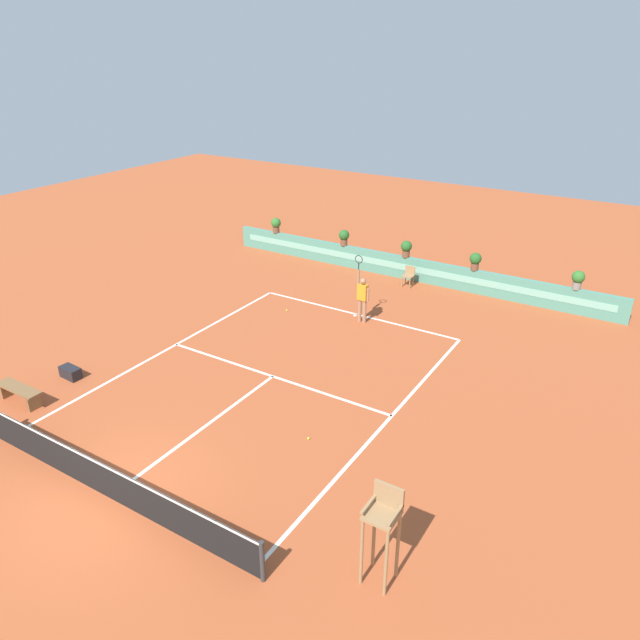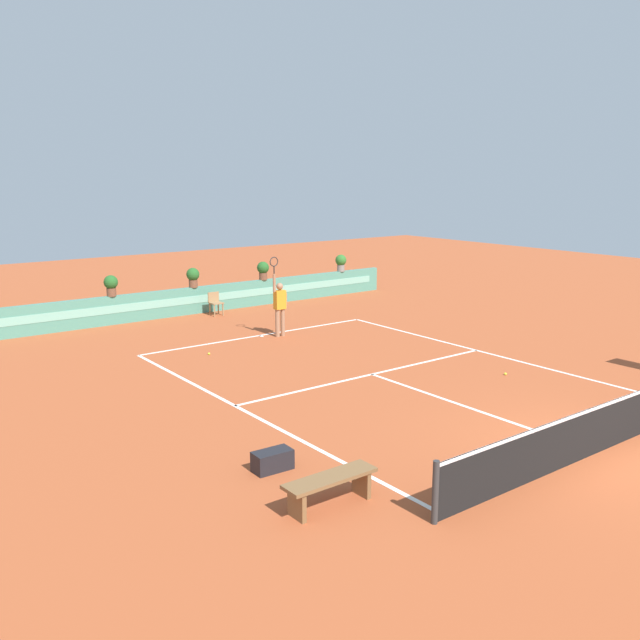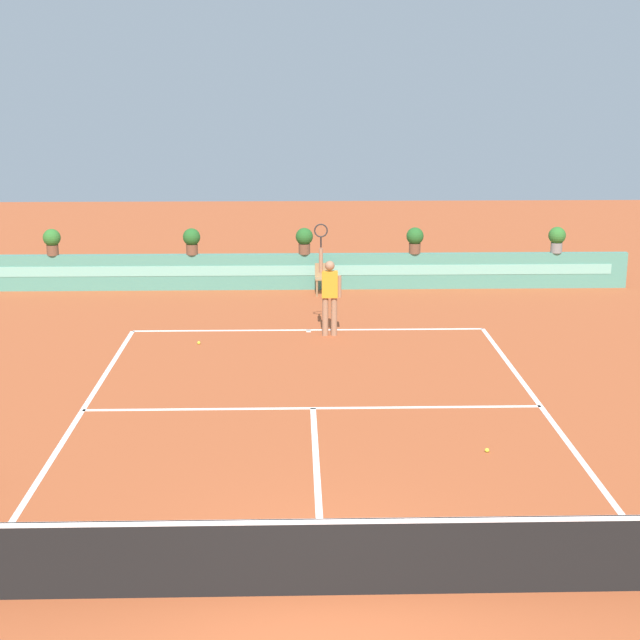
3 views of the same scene
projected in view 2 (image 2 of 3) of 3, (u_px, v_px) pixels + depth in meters
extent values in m
plane|color=#A84C28|center=(382.00, 378.00, 17.48)|extent=(60.00, 60.00, 0.00)
cube|color=white|center=(260.00, 335.00, 22.07)|extent=(8.22, 0.10, 0.01)
cube|color=white|center=(372.00, 374.00, 17.80)|extent=(8.22, 0.10, 0.01)
cube|color=white|center=(467.00, 407.00, 15.30)|extent=(0.10, 6.40, 0.01)
cube|color=white|center=(245.00, 411.00, 15.01)|extent=(0.10, 11.89, 0.01)
cube|color=white|center=(488.00, 353.00, 19.87)|extent=(0.10, 11.89, 0.01)
cube|color=white|center=(261.00, 336.00, 22.00)|extent=(0.10, 0.20, 0.01)
cylinder|color=#333333|center=(435.00, 492.00, 10.10)|extent=(0.10, 0.10, 1.00)
cube|color=black|center=(600.00, 428.00, 12.71)|extent=(8.82, 0.02, 0.95)
cube|color=white|center=(602.00, 406.00, 12.62)|extent=(8.82, 0.03, 0.06)
cube|color=#4C8E7A|center=(195.00, 300.00, 25.48)|extent=(18.00, 0.20, 1.00)
cube|color=#7ABCA8|center=(196.00, 299.00, 25.39)|extent=(17.10, 0.01, 0.28)
cylinder|color=#99754C|center=(214.00, 311.00, 24.94)|extent=(0.05, 0.05, 0.45)
cylinder|color=#99754C|center=(223.00, 310.00, 25.15)|extent=(0.05, 0.05, 0.45)
cylinder|color=#99754C|center=(210.00, 309.00, 25.22)|extent=(0.05, 0.05, 0.45)
cylinder|color=#99754C|center=(218.00, 308.00, 25.42)|extent=(0.05, 0.05, 0.45)
cube|color=#99754C|center=(216.00, 303.00, 25.13)|extent=(0.44, 0.44, 0.04)
cube|color=#99754C|center=(213.00, 297.00, 25.25)|extent=(0.44, 0.04, 0.36)
cube|color=brown|center=(297.00, 505.00, 10.30)|extent=(0.08, 0.40, 0.45)
cube|color=brown|center=(361.00, 482.00, 11.05)|extent=(0.08, 0.40, 0.45)
cube|color=brown|center=(330.00, 478.00, 10.62)|extent=(1.60, 0.44, 0.06)
cube|color=black|center=(272.00, 460.00, 12.00)|extent=(0.72, 0.39, 0.36)
cylinder|color=#9E7051|center=(283.00, 322.00, 21.94)|extent=(0.14, 0.14, 0.90)
cylinder|color=#9E7051|center=(277.00, 323.00, 21.83)|extent=(0.14, 0.14, 0.90)
cube|color=orange|center=(280.00, 300.00, 21.73)|extent=(0.36, 0.23, 0.60)
sphere|color=#9E7051|center=(280.00, 286.00, 21.64)|extent=(0.22, 0.22, 0.22)
cylinder|color=#9E7051|center=(274.00, 283.00, 21.50)|extent=(0.09, 0.09, 0.55)
cylinder|color=black|center=(274.00, 270.00, 21.41)|extent=(0.04, 0.04, 0.24)
torus|color=#262626|center=(274.00, 262.00, 21.36)|extent=(0.31, 0.04, 0.31)
cylinder|color=#9E7051|center=(286.00, 300.00, 21.87)|extent=(0.09, 0.09, 0.50)
sphere|color=#CCE033|center=(505.00, 374.00, 17.72)|extent=(0.07, 0.07, 0.07)
sphere|color=#CCE033|center=(209.00, 354.00, 19.71)|extent=(0.07, 0.07, 0.07)
cylinder|color=brown|center=(111.00, 292.00, 23.48)|extent=(0.32, 0.32, 0.28)
sphere|color=#235B23|center=(111.00, 282.00, 23.41)|extent=(0.48, 0.48, 0.48)
cylinder|color=brown|center=(193.00, 284.00, 25.32)|extent=(0.32, 0.32, 0.28)
sphere|color=#235B23|center=(193.00, 274.00, 25.25)|extent=(0.48, 0.48, 0.48)
cylinder|color=brown|center=(263.00, 276.00, 27.13)|extent=(0.32, 0.32, 0.28)
sphere|color=#235B23|center=(263.00, 268.00, 27.06)|extent=(0.48, 0.48, 0.48)
cylinder|color=gray|center=(341.00, 268.00, 29.47)|extent=(0.32, 0.32, 0.28)
sphere|color=#2D6B28|center=(341.00, 260.00, 29.40)|extent=(0.48, 0.48, 0.48)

